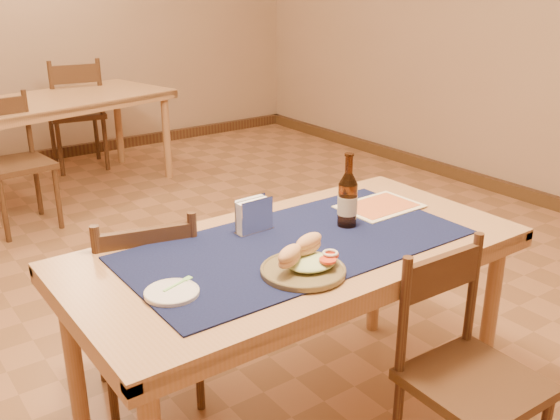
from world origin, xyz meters
TOP-DOWN VIEW (x-y plane):
  - room at (0.00, 0.00)m, footprint 6.04×7.04m
  - main_table at (0.00, -0.80)m, footprint 1.60×0.80m
  - placemat at (0.00, -0.80)m, footprint 1.20×0.60m
  - baseboard at (0.00, 0.00)m, footprint 6.00×7.00m
  - back_table at (0.20, 2.49)m, footprint 1.83×1.20m
  - chair_main_far at (-0.39, -0.35)m, footprint 0.47×0.47m
  - chair_main_near at (0.27, -1.35)m, footprint 0.40×0.40m
  - chair_back_near at (-0.30, 1.92)m, footprint 0.45×0.45m
  - chair_back_far at (0.50, 3.01)m, footprint 0.51×0.51m
  - sandwich_plate at (-0.12, -0.99)m, footprint 0.27×0.27m
  - side_plate at (-0.52, -0.88)m, footprint 0.16×0.16m
  - fork at (-0.48, -0.85)m, footprint 0.11×0.05m
  - beer_bottle at (0.25, -0.78)m, footprint 0.07×0.07m
  - napkin_holder at (-0.06, -0.62)m, footprint 0.15×0.06m
  - menu_card at (0.49, -0.71)m, footprint 0.32×0.24m

SIDE VIEW (x-z plane):
  - baseboard at x=0.00m, z-range 0.00..0.10m
  - chair_main_near at x=0.27m, z-range 0.02..0.85m
  - chair_main_far at x=-0.39m, z-range 0.02..0.86m
  - chair_back_near at x=-0.30m, z-range 0.02..0.92m
  - chair_back_far at x=0.50m, z-range 0.02..1.00m
  - main_table at x=0.00m, z-range 0.29..1.04m
  - back_table at x=0.20m, z-range 0.29..1.04m
  - placemat at x=0.00m, z-range 0.75..0.76m
  - menu_card at x=0.49m, z-range 0.76..0.76m
  - side_plate at x=-0.52m, z-range 0.76..0.77m
  - fork at x=-0.48m, z-range 0.77..0.77m
  - sandwich_plate at x=-0.12m, z-range 0.73..0.84m
  - napkin_holder at x=-0.06m, z-range 0.75..0.88m
  - beer_bottle at x=0.25m, z-range 0.72..1.00m
  - room at x=0.00m, z-range -0.02..2.82m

